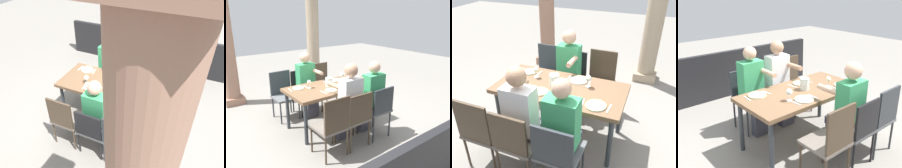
# 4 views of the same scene
# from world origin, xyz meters

# --- Properties ---
(ground_plane) EXTENTS (16.00, 16.00, 0.00)m
(ground_plane) POSITION_xyz_m (0.00, 0.00, 0.00)
(ground_plane) COLOR gray
(dining_table) EXTENTS (1.65, 0.82, 0.76)m
(dining_table) POSITION_xyz_m (0.00, 0.00, 0.69)
(dining_table) COLOR brown
(dining_table) RESTS_ON ground
(chair_west_north) EXTENTS (0.44, 0.44, 0.92)m
(chair_west_north) POSITION_xyz_m (-0.59, 0.83, 0.52)
(chair_west_north) COLOR #5B5E61
(chair_west_north) RESTS_ON ground
(chair_west_south) EXTENTS (0.44, 0.44, 0.94)m
(chair_west_south) POSITION_xyz_m (-0.59, -0.84, 0.53)
(chair_west_south) COLOR #6A6158
(chair_west_south) RESTS_ON ground
(chair_mid_north) EXTENTS (0.44, 0.44, 0.88)m
(chair_mid_north) POSITION_xyz_m (-0.15, 0.83, 0.51)
(chair_mid_north) COLOR #4F4F50
(chair_mid_north) RESTS_ON ground
(chair_mid_south) EXTENTS (0.44, 0.44, 0.91)m
(chair_mid_south) POSITION_xyz_m (-0.15, -0.83, 0.52)
(chair_mid_south) COLOR #6A6158
(chair_mid_south) RESTS_ON ground
(chair_east_north) EXTENTS (0.44, 0.44, 0.96)m
(chair_east_north) POSITION_xyz_m (0.32, 0.83, 0.55)
(chair_east_north) COLOR #6A6158
(chair_east_north) RESTS_ON ground
(chair_east_south) EXTENTS (0.44, 0.44, 0.90)m
(chair_east_south) POSITION_xyz_m (0.32, -0.83, 0.53)
(chair_east_south) COLOR #5B5E61
(chair_east_south) RESTS_ON ground
(diner_woman_green) EXTENTS (0.35, 0.49, 1.29)m
(diner_woman_green) POSITION_xyz_m (-0.15, 0.64, 0.69)
(diner_woman_green) COLOR #3F3F4C
(diner_woman_green) RESTS_ON ground
(diner_man_white) EXTENTS (0.35, 0.49, 1.29)m
(diner_man_white) POSITION_xyz_m (0.32, -0.65, 0.69)
(diner_man_white) COLOR #3F3F4C
(diner_man_white) RESTS_ON ground
(diner_guest_third) EXTENTS (0.35, 0.49, 1.32)m
(diner_guest_third) POSITION_xyz_m (-0.16, -0.64, 0.70)
(diner_guest_third) COLOR #3F3F4C
(diner_guest_third) RESTS_ON ground
(stone_column_centre) EXTENTS (0.43, 0.43, 2.92)m
(stone_column_centre) POSITION_xyz_m (0.92, 2.19, 1.44)
(stone_column_centre) COLOR tan
(stone_column_centre) RESTS_ON ground
(plate_0) EXTENTS (0.21, 0.21, 0.02)m
(plate_0) POSITION_xyz_m (-0.57, 0.22, 0.77)
(plate_0) COLOR white
(plate_0) RESTS_ON dining_table
(wine_glass_0) EXTENTS (0.07, 0.07, 0.15)m
(wine_glass_0) POSITION_xyz_m (-0.40, 0.12, 0.87)
(wine_glass_0) COLOR white
(wine_glass_0) RESTS_ON dining_table
(fork_0) EXTENTS (0.03, 0.17, 0.01)m
(fork_0) POSITION_xyz_m (-0.72, 0.22, 0.77)
(fork_0) COLOR silver
(fork_0) RESTS_ON dining_table
(spoon_0) EXTENTS (0.03, 0.17, 0.01)m
(spoon_0) POSITION_xyz_m (-0.42, 0.22, 0.77)
(spoon_0) COLOR silver
(spoon_0) RESTS_ON dining_table
(plate_1) EXTENTS (0.21, 0.21, 0.02)m
(plate_1) POSITION_xyz_m (-0.18, -0.21, 0.77)
(plate_1) COLOR silver
(plate_1) RESTS_ON dining_table
(fork_1) EXTENTS (0.03, 0.17, 0.01)m
(fork_1) POSITION_xyz_m (-0.33, -0.21, 0.77)
(fork_1) COLOR silver
(fork_1) RESTS_ON dining_table
(spoon_1) EXTENTS (0.03, 0.17, 0.01)m
(spoon_1) POSITION_xyz_m (-0.03, -0.21, 0.77)
(spoon_1) COLOR silver
(spoon_1) RESTS_ON dining_table
(plate_2) EXTENTS (0.24, 0.24, 0.02)m
(plate_2) POSITION_xyz_m (0.16, 0.24, 0.77)
(plate_2) COLOR white
(plate_2) RESTS_ON dining_table
(wine_glass_2) EXTENTS (0.08, 0.08, 0.16)m
(wine_glass_2) POSITION_xyz_m (0.32, 0.14, 0.87)
(wine_glass_2) COLOR white
(wine_glass_2) RESTS_ON dining_table
(fork_2) EXTENTS (0.02, 0.17, 0.01)m
(fork_2) POSITION_xyz_m (0.01, 0.24, 0.77)
(fork_2) COLOR silver
(fork_2) RESTS_ON dining_table
(spoon_2) EXTENTS (0.03, 0.17, 0.01)m
(spoon_2) POSITION_xyz_m (0.31, 0.24, 0.77)
(spoon_2) COLOR silver
(spoon_2) RESTS_ON dining_table
(plate_3) EXTENTS (0.24, 0.24, 0.02)m
(plate_3) POSITION_xyz_m (0.53, -0.24, 0.77)
(plate_3) COLOR silver
(plate_3) RESTS_ON dining_table
(fork_3) EXTENTS (0.03, 0.17, 0.01)m
(fork_3) POSITION_xyz_m (0.38, -0.24, 0.77)
(fork_3) COLOR silver
(fork_3) RESTS_ON dining_table
(spoon_3) EXTENTS (0.03, 0.17, 0.01)m
(spoon_3) POSITION_xyz_m (0.68, -0.24, 0.77)
(spoon_3) COLOR silver
(spoon_3) RESTS_ON dining_table
(water_pitcher) EXTENTS (0.13, 0.13, 0.16)m
(water_pitcher) POSITION_xyz_m (-0.08, -0.01, 0.84)
(water_pitcher) COLOR white
(water_pitcher) RESTS_ON dining_table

